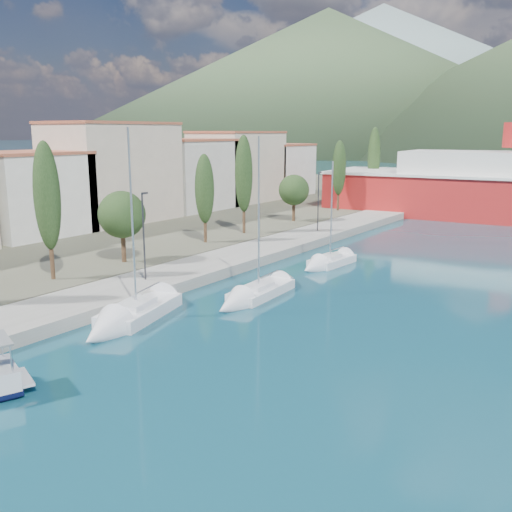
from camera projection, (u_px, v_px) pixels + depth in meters
The scene contains 8 objects.
quay at pixel (250, 254), 49.85m from camera, with size 5.00×88.00×0.80m, color gray.
land_strip at pixel (69, 209), 79.11m from camera, with size 70.00×148.00×0.70m, color #565644.
town_buildings at pixel (150, 176), 70.34m from camera, with size 9.20×69.20×11.30m.
tree_row at pixel (232, 186), 55.95m from camera, with size 3.72×64.68×10.87m.
lamp_posts at pixel (162, 230), 40.41m from camera, with size 0.15×44.76×6.06m.
sailboat_near at pixel (121, 322), 32.28m from camera, with size 4.64×8.79×12.11m.
sailboat_mid at pixel (246, 298), 37.01m from camera, with size 2.58×8.05×11.42m.
sailboat_far at pixel (322, 265), 46.49m from camera, with size 2.51×6.50×9.36m.
Camera 1 is at (19.30, -13.68, 10.85)m, focal length 40.00 mm.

